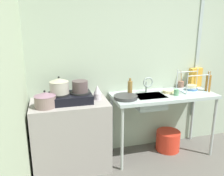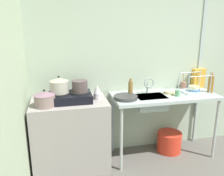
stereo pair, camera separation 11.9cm
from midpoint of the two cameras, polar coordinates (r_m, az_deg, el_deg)
name	(u,v)px [view 2 (the right image)]	position (r m, az deg, el deg)	size (l,w,h in m)	color
wall_back	(177,51)	(3.42, 16.52, 8.62)	(4.79, 0.10, 2.75)	#A7B5A1
wall_metal_strip	(202,41)	(3.54, 22.19, 10.58)	(0.05, 0.01, 2.20)	#A3B1B1
counter_concrete	(71,134)	(2.95, -8.87, -11.19)	(0.90, 0.55, 0.86)	gray
counter_sink	(164,100)	(3.12, 13.78, -2.88)	(1.36, 0.55, 0.86)	#A3B1B1
stove	(70,97)	(2.77, -9.00, -2.17)	(0.49, 0.35, 0.11)	black
pot_on_left_burner	(59,85)	(2.72, -11.62, 0.67)	(0.22, 0.22, 0.20)	#A7A094
pot_on_right_burner	(80,86)	(2.74, -6.64, 0.49)	(0.18, 0.18, 0.13)	#4E3E40
pot_beside_stove	(45,99)	(2.65, -14.93, -2.60)	(0.23, 0.23, 0.20)	gray
percolator	(97,92)	(2.81, -2.40, -1.07)	(0.09, 0.09, 0.18)	silver
sink_basin	(150,102)	(3.02, 10.54, -3.46)	(0.38, 0.28, 0.16)	#A3B1B1
faucet	(149,83)	(3.07, 10.13, 1.13)	(0.14, 0.08, 0.22)	#A3B1B1
frying_pan	(126,97)	(2.84, 4.56, -2.30)	(0.29, 0.29, 0.04)	#333334
dish_rack	(194,89)	(3.33, 20.38, -0.17)	(0.34, 0.27, 0.28)	#B2B9C3
cup_by_rack	(177,93)	(3.06, 16.82, -1.21)	(0.06, 0.06, 0.08)	#5B946B
small_bowl_on_drainboard	(169,92)	(3.16, 14.96, -1.00)	(0.15, 0.15, 0.04)	beige
bottle_by_sink	(130,88)	(2.96, 5.71, -0.03)	(0.06, 0.06, 0.22)	olive
bottle_by_rack	(211,84)	(3.34, 24.00, 0.86)	(0.07, 0.07, 0.28)	brown
cereal_box	(198,78)	(3.55, 21.30, 2.25)	(0.19, 0.07, 0.27)	gold
utensil_jar	(183,85)	(3.44, 18.02, 0.69)	(0.08, 0.08, 0.24)	#8F6353
bucket_on_floor	(169,142)	(3.47, 14.83, -12.63)	(0.33, 0.33, 0.28)	red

